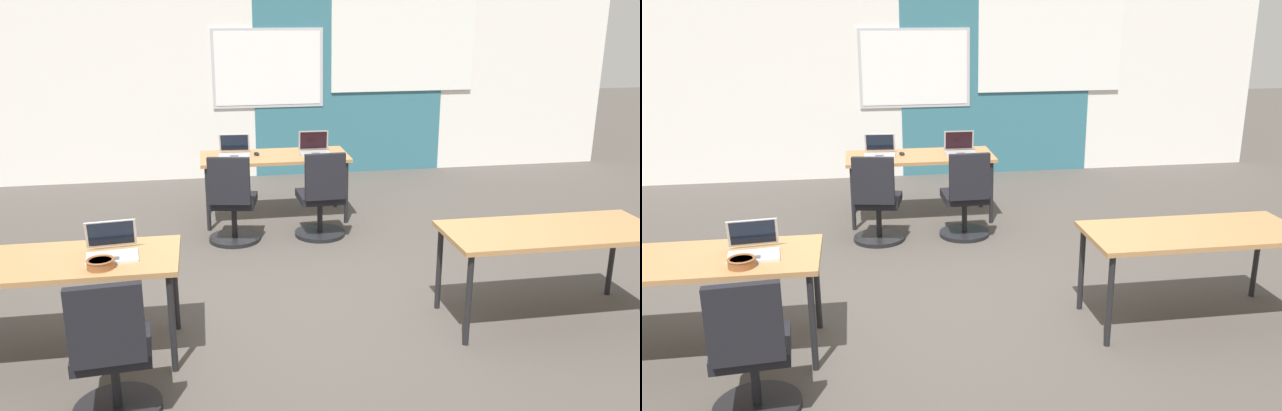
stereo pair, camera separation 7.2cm
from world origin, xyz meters
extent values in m
plane|color=#47423D|center=(0.00, 0.00, 0.00)|extent=(24.00, 24.00, 0.00)
cube|color=silver|center=(0.00, 4.20, 1.40)|extent=(10.00, 0.20, 2.80)
cube|color=#336B7A|center=(1.25, 4.09, 1.40)|extent=(2.62, 0.01, 2.80)
cube|color=#B7B7BC|center=(0.13, 4.09, 1.47)|extent=(1.48, 0.02, 1.04)
cube|color=white|center=(0.13, 4.08, 1.47)|extent=(1.40, 0.02, 0.96)
cube|color=white|center=(1.99, 4.08, 1.89)|extent=(2.00, 0.02, 1.52)
cube|color=#A37547|center=(-1.75, -0.60, 0.70)|extent=(1.60, 0.70, 0.04)
cylinder|color=black|center=(-1.01, -0.90, 0.34)|extent=(0.04, 0.04, 0.68)
cylinder|color=black|center=(-1.01, -0.30, 0.34)|extent=(0.04, 0.04, 0.68)
cube|color=#A37547|center=(1.75, -0.60, 0.70)|extent=(1.60, 0.70, 0.04)
cylinder|color=black|center=(1.01, -0.90, 0.34)|extent=(0.04, 0.04, 0.68)
cylinder|color=black|center=(1.01, -0.30, 0.34)|extent=(0.04, 0.04, 0.68)
cylinder|color=black|center=(2.49, -0.30, 0.34)|extent=(0.04, 0.04, 0.68)
cube|color=#A37547|center=(0.00, 2.20, 0.70)|extent=(1.60, 0.70, 0.04)
cylinder|color=black|center=(-0.74, 1.90, 0.34)|extent=(0.04, 0.04, 0.68)
cylinder|color=black|center=(0.74, 1.90, 0.34)|extent=(0.04, 0.04, 0.68)
cylinder|color=black|center=(-0.74, 2.50, 0.34)|extent=(0.04, 0.04, 0.68)
cylinder|color=black|center=(0.74, 2.50, 0.34)|extent=(0.04, 0.04, 0.68)
cube|color=#9E9EA3|center=(0.45, 2.18, 0.73)|extent=(0.34, 0.24, 0.02)
cube|color=#4C4C4F|center=(0.44, 2.13, 0.74)|extent=(0.09, 0.06, 0.00)
cube|color=#9E9EA3|center=(0.45, 2.31, 0.85)|extent=(0.33, 0.06, 0.22)
cube|color=black|center=(0.45, 2.31, 0.85)|extent=(0.30, 0.05, 0.19)
cylinder|color=black|center=(0.39, 1.55, 0.02)|extent=(0.52, 0.52, 0.04)
cylinder|color=black|center=(0.39, 1.55, 0.21)|extent=(0.06, 0.06, 0.34)
cube|color=black|center=(0.39, 1.55, 0.42)|extent=(0.46, 0.46, 0.08)
cube|color=black|center=(0.40, 1.30, 0.69)|extent=(0.40, 0.07, 0.46)
sphere|color=black|center=(0.38, 1.78, 0.02)|extent=(0.04, 0.04, 0.04)
sphere|color=black|center=(0.61, 1.49, 0.02)|extent=(0.04, 0.04, 0.04)
sphere|color=black|center=(0.17, 1.47, 0.02)|extent=(0.04, 0.04, 0.04)
cube|color=#B7B7BC|center=(-0.44, 2.20, 0.73)|extent=(0.35, 0.26, 0.02)
cube|color=#4C4C4F|center=(-0.44, 2.15, 0.74)|extent=(0.09, 0.07, 0.00)
cube|color=#B7B7BC|center=(-0.42, 2.36, 0.84)|extent=(0.34, 0.11, 0.21)
cube|color=black|center=(-0.42, 2.35, 0.84)|extent=(0.30, 0.10, 0.18)
ellipsoid|color=black|center=(-0.19, 2.23, 0.74)|extent=(0.07, 0.11, 0.03)
cylinder|color=black|center=(-0.49, 1.54, 0.02)|extent=(0.52, 0.52, 0.04)
cylinder|color=black|center=(-0.49, 1.54, 0.21)|extent=(0.06, 0.06, 0.34)
cube|color=black|center=(-0.49, 1.54, 0.42)|extent=(0.51, 0.51, 0.08)
cube|color=black|center=(-0.54, 1.30, 0.69)|extent=(0.40, 0.13, 0.46)
sphere|color=black|center=(-0.45, 1.77, 0.02)|extent=(0.04, 0.04, 0.04)
sphere|color=black|center=(-0.28, 1.43, 0.02)|extent=(0.04, 0.04, 0.04)
sphere|color=black|center=(-0.72, 1.51, 0.02)|extent=(0.04, 0.04, 0.04)
cube|color=silver|center=(-1.38, -0.65, 0.73)|extent=(0.35, 0.27, 0.02)
cube|color=#4C4C4F|center=(-1.37, -0.70, 0.74)|extent=(0.10, 0.07, 0.00)
cube|color=silver|center=(-1.40, -0.49, 0.84)|extent=(0.34, 0.13, 0.21)
cube|color=black|center=(-1.40, -0.49, 0.84)|extent=(0.30, 0.11, 0.18)
cylinder|color=black|center=(-1.33, -1.31, 0.02)|extent=(0.52, 0.52, 0.04)
cylinder|color=black|center=(-1.33, -1.31, 0.21)|extent=(0.06, 0.06, 0.34)
cube|color=black|center=(-1.33, -1.31, 0.42)|extent=(0.47, 0.47, 0.08)
cube|color=black|center=(-1.31, -1.56, 0.69)|extent=(0.40, 0.09, 0.46)
sphere|color=black|center=(-1.35, -1.07, 0.02)|extent=(0.04, 0.04, 0.04)
sphere|color=black|center=(-1.10, -1.36, 0.02)|extent=(0.04, 0.04, 0.04)
cylinder|color=brown|center=(-1.43, -0.80, 0.75)|extent=(0.17, 0.17, 0.05)
torus|color=brown|center=(-1.43, -0.80, 0.78)|extent=(0.18, 0.18, 0.02)
cylinder|color=gold|center=(-1.43, -0.80, 0.77)|extent=(0.14, 0.14, 0.01)
camera|label=1|loc=(-0.74, -4.91, 2.35)|focal=37.56mm
camera|label=2|loc=(-0.67, -4.92, 2.35)|focal=37.56mm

